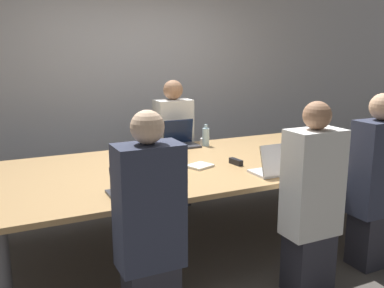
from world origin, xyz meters
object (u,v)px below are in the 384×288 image
at_px(cup_near_right, 317,163).
at_px(person_near_left, 150,230).
at_px(bottle_near_left, 156,173).
at_px(laptop_near_midright, 274,166).
at_px(person_far_center, 174,146).
at_px(cup_near_midright, 299,165).
at_px(laptop_far_center, 181,139).
at_px(stapler, 236,162).
at_px(cup_far_center, 204,142).
at_px(laptop_near_right, 348,158).
at_px(bottle_far_center, 206,137).
at_px(laptop_near_left, 131,186).
at_px(person_near_right, 376,185).
at_px(person_near_midright, 312,203).

bearing_deg(cup_near_right, person_near_left, -166.06).
height_order(bottle_near_left, laptop_near_midright, laptop_near_midright).
bearing_deg(person_far_center, bottle_near_left, -117.67).
bearing_deg(cup_near_midright, laptop_far_center, 111.26).
xyz_separation_m(cup_near_midright, stapler, (-0.38, 0.39, -0.02)).
height_order(cup_far_center, laptop_near_right, laptop_near_right).
xyz_separation_m(person_far_center, cup_near_midright, (0.45, -1.61, 0.11)).
relative_size(bottle_near_left, laptop_near_right, 0.61).
distance_m(bottle_far_center, laptop_near_left, 1.68).
bearing_deg(cup_near_midright, cup_far_center, 102.66).
xyz_separation_m(cup_near_midright, cup_near_right, (0.18, -0.01, -0.00)).
xyz_separation_m(person_near_left, bottle_near_left, (0.26, 0.56, 0.18)).
xyz_separation_m(cup_near_midright, person_near_right, (0.46, -0.40, -0.12)).
bearing_deg(cup_far_center, laptop_far_center, 160.22).
bearing_deg(laptop_near_left, laptop_near_midright, 179.19).
xyz_separation_m(laptop_near_left, bottle_near_left, (0.24, 0.13, 0.03)).
bearing_deg(laptop_near_left, person_far_center, -122.10).
height_order(laptop_near_left, cup_near_midright, laptop_near_left).
bearing_deg(person_far_center, cup_near_right, -68.72).
xyz_separation_m(bottle_near_left, cup_near_right, (1.41, -0.15, -0.05)).
bearing_deg(cup_near_midright, stapler, 133.97).
relative_size(laptop_near_midright, laptop_near_right, 0.85).
relative_size(person_far_center, bottle_far_center, 6.29).
bearing_deg(stapler, person_near_midright, -89.87).
height_order(bottle_far_center, person_near_right, person_near_right).
height_order(bottle_near_left, person_near_right, person_near_right).
xyz_separation_m(laptop_far_center, cup_near_right, (0.69, -1.30, -0.04)).
bearing_deg(cup_near_right, laptop_near_left, 179.55).
relative_size(person_far_center, cup_near_right, 15.73).
xyz_separation_m(person_far_center, person_near_right, (0.90, -2.01, -0.00)).
bearing_deg(laptop_near_midright, laptop_far_center, -79.72).
bearing_deg(person_near_left, cup_far_center, -126.51).
distance_m(bottle_far_center, cup_near_right, 1.27).
bearing_deg(person_near_midright, bottle_far_center, -90.53).
height_order(bottle_far_center, cup_near_midright, bottle_far_center).
bearing_deg(cup_near_midright, bottle_near_left, 173.68).
relative_size(laptop_near_left, person_near_right, 0.22).
bearing_deg(laptop_near_midright, person_far_center, -83.64).
relative_size(cup_far_center, cup_near_right, 0.84).
height_order(cup_near_midright, stapler, cup_near_midright).
distance_m(laptop_far_center, bottle_near_left, 1.36).
xyz_separation_m(bottle_far_center, cup_near_midright, (0.26, -1.18, -0.05)).
relative_size(person_near_left, stapler, 9.21).
bearing_deg(cup_far_center, stapler, -97.28).
bearing_deg(bottle_far_center, person_far_center, 113.01).
bearing_deg(cup_far_center, cup_near_midright, -77.34).
distance_m(cup_far_center, laptop_near_left, 1.69).
height_order(person_near_left, person_near_midright, person_near_left).
relative_size(laptop_near_left, cup_near_right, 3.39).
bearing_deg(cup_near_midright, person_near_right, -41.06).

